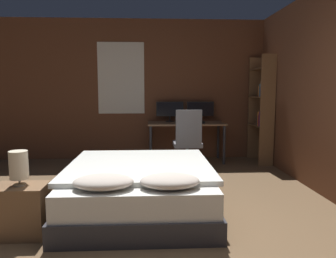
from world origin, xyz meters
name	(u,v)px	position (x,y,z in m)	size (l,w,h in m)	color
wall_back	(154,90)	(-0.01, 3.98, 1.35)	(12.00, 0.08, 2.70)	brown
wall_side_right	(330,91)	(2.16, 1.50, 1.35)	(0.06, 12.00, 2.70)	brown
bed	(140,187)	(-0.20, 1.13, 0.26)	(1.61, 1.91, 0.60)	#2D2D33
nightstand	(21,211)	(-1.28, 0.53, 0.24)	(0.47, 0.35, 0.48)	brown
bedside_lamp	(19,165)	(-1.28, 0.53, 0.67)	(0.17, 0.17, 0.32)	gray
desk	(186,127)	(0.59, 3.60, 0.65)	(1.44, 0.63, 0.74)	#846042
monitor_left	(170,110)	(0.30, 3.81, 0.97)	(0.53, 0.16, 0.38)	black
monitor_right	(200,110)	(0.89, 3.81, 0.97)	(0.53, 0.16, 0.38)	black
keyboard	(188,123)	(0.59, 3.39, 0.75)	(0.39, 0.13, 0.02)	black
computer_mouse	(203,123)	(0.88, 3.39, 0.76)	(0.07, 0.05, 0.04)	black
office_chair	(188,147)	(0.53, 2.80, 0.42)	(0.52, 0.52, 1.04)	black
bookshelf	(262,106)	(1.98, 3.43, 1.05)	(0.26, 0.72, 1.97)	brown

